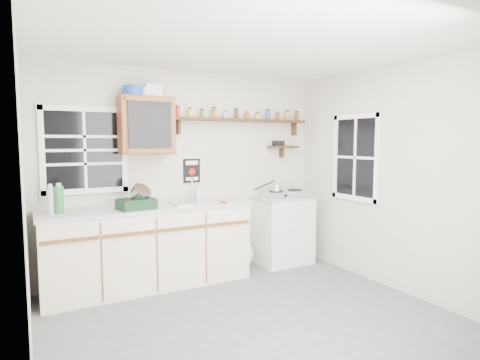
{
  "coord_description": "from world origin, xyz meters",
  "views": [
    {
      "loc": [
        -1.79,
        -3.1,
        1.65
      ],
      "look_at": [
        0.18,
        0.55,
        1.25
      ],
      "focal_mm": 30.0,
      "sensor_mm": 36.0,
      "label": 1
    }
  ],
  "objects_px": {
    "main_cabinet": "(149,246)",
    "dish_rack": "(138,201)",
    "upper_cabinet": "(146,126)",
    "spice_shelf": "(243,119)",
    "hotplate": "(286,193)",
    "right_cabinet": "(283,230)"
  },
  "relations": [
    {
      "from": "main_cabinet",
      "to": "dish_rack",
      "type": "xyz_separation_m",
      "value": [
        -0.15,
        -0.11,
        0.55
      ]
    },
    {
      "from": "upper_cabinet",
      "to": "spice_shelf",
      "type": "xyz_separation_m",
      "value": [
        1.29,
        0.07,
        0.11
      ]
    },
    {
      "from": "dish_rack",
      "to": "hotplate",
      "type": "bearing_deg",
      "value": -6.35
    },
    {
      "from": "main_cabinet",
      "to": "right_cabinet",
      "type": "distance_m",
      "value": 1.84
    },
    {
      "from": "spice_shelf",
      "to": "main_cabinet",
      "type": "bearing_deg",
      "value": -170.84
    },
    {
      "from": "main_cabinet",
      "to": "dish_rack",
      "type": "bearing_deg",
      "value": -143.6
    },
    {
      "from": "right_cabinet",
      "to": "spice_shelf",
      "type": "xyz_separation_m",
      "value": [
        -0.51,
        0.19,
        1.47
      ]
    },
    {
      "from": "upper_cabinet",
      "to": "dish_rack",
      "type": "bearing_deg",
      "value": -125.9
    },
    {
      "from": "right_cabinet",
      "to": "spice_shelf",
      "type": "bearing_deg",
      "value": 159.98
    },
    {
      "from": "main_cabinet",
      "to": "upper_cabinet",
      "type": "relative_size",
      "value": 3.55
    },
    {
      "from": "dish_rack",
      "to": "right_cabinet",
      "type": "bearing_deg",
      "value": -5.72
    },
    {
      "from": "right_cabinet",
      "to": "hotplate",
      "type": "xyz_separation_m",
      "value": [
        0.03,
        -0.02,
        0.49
      ]
    },
    {
      "from": "hotplate",
      "to": "main_cabinet",
      "type": "bearing_deg",
      "value": -173.67
    },
    {
      "from": "main_cabinet",
      "to": "right_cabinet",
      "type": "bearing_deg",
      "value": 0.79
    },
    {
      "from": "right_cabinet",
      "to": "upper_cabinet",
      "type": "relative_size",
      "value": 1.4
    },
    {
      "from": "right_cabinet",
      "to": "hotplate",
      "type": "relative_size",
      "value": 1.43
    },
    {
      "from": "spice_shelf",
      "to": "right_cabinet",
      "type": "bearing_deg",
      "value": -20.02
    },
    {
      "from": "upper_cabinet",
      "to": "spice_shelf",
      "type": "height_order",
      "value": "upper_cabinet"
    },
    {
      "from": "spice_shelf",
      "to": "hotplate",
      "type": "height_order",
      "value": "spice_shelf"
    },
    {
      "from": "upper_cabinet",
      "to": "hotplate",
      "type": "height_order",
      "value": "upper_cabinet"
    },
    {
      "from": "main_cabinet",
      "to": "right_cabinet",
      "type": "height_order",
      "value": "main_cabinet"
    },
    {
      "from": "main_cabinet",
      "to": "hotplate",
      "type": "distance_m",
      "value": 1.93
    }
  ]
}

